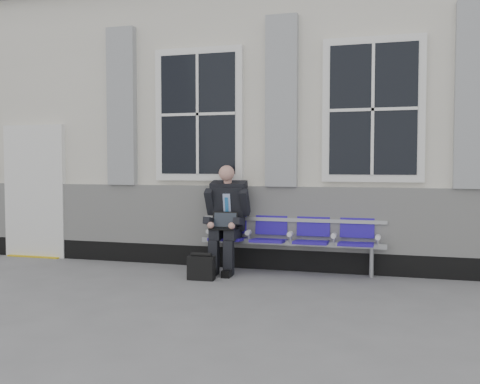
% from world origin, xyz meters
% --- Properties ---
extents(ground, '(70.00, 70.00, 0.00)m').
position_xyz_m(ground, '(0.00, 0.00, 0.00)').
color(ground, slate).
rests_on(ground, ground).
extents(station_building, '(14.40, 4.40, 4.49)m').
position_xyz_m(station_building, '(-0.02, 3.47, 2.22)').
color(station_building, silver).
rests_on(station_building, ground).
extents(bench, '(2.60, 0.47, 0.91)m').
position_xyz_m(bench, '(-0.74, 1.32, 0.55)').
color(bench, '#9EA0A3').
rests_on(bench, ground).
extents(businessman, '(0.63, 0.84, 1.50)m').
position_xyz_m(businessman, '(-1.63, 1.18, 0.80)').
color(businessman, black).
rests_on(businessman, ground).
extents(briefcase, '(0.36, 0.16, 0.36)m').
position_xyz_m(briefcase, '(-1.78, 0.52, 0.17)').
color(briefcase, black).
rests_on(briefcase, ground).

